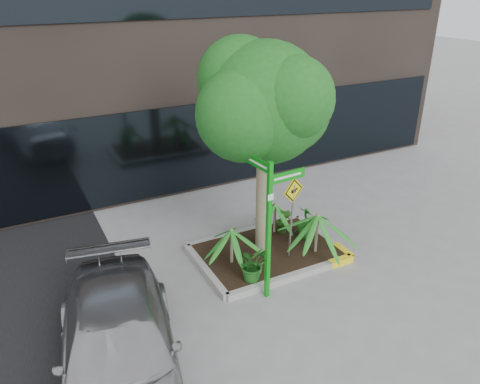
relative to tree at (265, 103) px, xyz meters
name	(u,v)px	position (x,y,z in m)	size (l,w,h in m)	color
ground	(266,264)	(-0.15, -0.47, -3.61)	(80.00, 80.00, 0.00)	gray
planter	(269,252)	(0.09, -0.20, -3.51)	(3.35, 2.36, 0.15)	#9E9E99
tree	(265,103)	(0.00, 0.00, 0.00)	(3.30, 2.93, 4.95)	gray
palm_front	(318,215)	(1.02, -0.73, -2.53)	(1.13, 1.13, 1.25)	gray
palm_left	(231,230)	(-0.92, -0.24, -2.64)	(0.99, 0.99, 1.10)	gray
palm_back	(275,204)	(0.65, 0.50, -2.70)	(0.92, 0.92, 1.02)	gray
parked_car	(119,348)	(-3.95, -2.34, -2.95)	(1.87, 4.60, 1.33)	#ACACB1
shrub_a	(252,264)	(-0.83, -1.02, -3.09)	(0.67, 0.67, 0.74)	#1C5E1B
shrub_b	(306,222)	(1.19, -0.09, -3.06)	(0.45, 0.45, 0.81)	#22681F
shrub_c	(257,263)	(-0.72, -1.01, -3.10)	(0.38, 0.38, 0.72)	#347423
shrub_d	(283,220)	(0.82, 0.36, -3.12)	(0.38, 0.38, 0.69)	#265B1A
street_sign_post	(270,215)	(-0.69, -1.44, -1.78)	(0.90, 0.87, 2.96)	#0D9715
cattle_sign	(293,204)	(0.37, -0.64, -2.14)	(0.59, 0.16, 1.96)	slate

